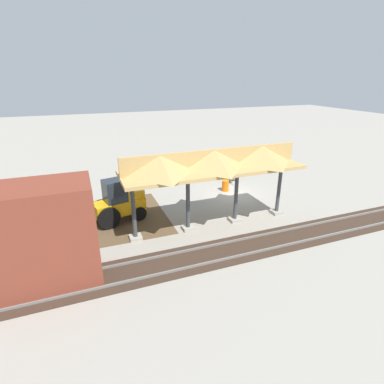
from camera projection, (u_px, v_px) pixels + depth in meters
ground_plane at (233, 194)px, 23.90m from camera, size 120.00×120.00×0.00m
dirt_work_zone at (103, 220)px, 19.66m from camera, size 8.17×7.00×0.01m
platform_canopy at (214, 162)px, 17.49m from camera, size 10.93×3.20×4.90m
rail_tracks at (291, 237)px, 17.57m from camera, size 60.00×2.58×0.15m
stop_sign at (238, 168)px, 25.00m from camera, size 0.72×0.29×2.26m
backhoe at (117, 203)px, 19.12m from camera, size 5.15×2.35×2.82m
dirt_mound at (85, 220)px, 19.67m from camera, size 5.88×5.88×2.33m
concrete_pipe at (231, 175)px, 26.90m from camera, size 1.13×1.17×1.05m
brick_utility_building at (41, 237)px, 12.96m from camera, size 4.59×2.73×4.71m
traffic_barrel at (225, 186)px, 24.46m from camera, size 0.56×0.56×0.90m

